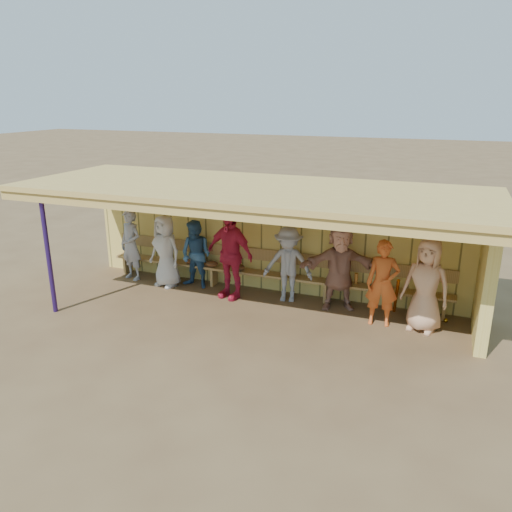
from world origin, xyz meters
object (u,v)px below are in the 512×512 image
Objects in this scene: player_f at (340,267)px; player_h at (426,285)px; bench at (269,269)px; player_c at (196,255)px; player_b at (165,251)px; player_a at (131,245)px; player_g at (383,283)px; player_e at (288,264)px; player_d at (230,254)px.

player_f is 1.70m from player_h.
player_c is at bearing -169.14° from bench.
player_b is 0.94× the size of player_h.
player_a is 0.97m from player_b.
player_a is at bearing 170.48° from player_g.
player_g reaches higher than player_e.
player_g reaches higher than player_c.
player_g is 0.94× the size of player_h.
player_b is 1.62m from player_d.
player_c is 2.12m from player_e.
player_c is 0.98m from player_d.
player_h is (2.72, -0.42, 0.07)m from player_e.
bench is (-1.59, 0.31, -0.34)m from player_f.
player_e is (3.77, 0.06, -0.03)m from player_a.
player_c is 0.20× the size of bench.
player_a is at bearing -170.42° from player_c.
bench is (1.59, 0.31, -0.23)m from player_c.
player_d is at bearing 12.38° from player_a.
player_e is 0.21× the size of bench.
player_e is at bearing 17.68° from player_a.
player_g is at bearing -20.26° from player_e.
player_f reaches higher than player_e.
player_h reaches higher than bench.
player_e is 0.98× the size of player_g.
player_g is (4.08, -0.46, 0.05)m from player_c.
player_a is 1.01× the size of player_g.
player_g is at bearing 10.94° from player_d.
player_b is 0.70m from player_c.
player_c is at bearing -168.94° from player_h.
player_d is 1.10× the size of player_f.
player_f is 1.66m from bench.
player_f is at bearing 14.37° from player_b.
player_h is at bearing 12.13° from player_d.
player_d is at bearing -7.81° from player_c.
player_g is 0.76m from player_h.
player_g is (3.15, -0.20, -0.15)m from player_d.
player_a is 1.01× the size of player_b.
player_a is at bearing 161.84° from player_f.
player_e is at bearing 161.37° from player_g.
player_h is 0.23× the size of bench.
player_f reaches higher than player_a.
player_d is 1.21× the size of player_e.
player_f reaches higher than bench.
player_b is 0.21× the size of bench.
player_a is 3.28m from bench.
player_h reaches higher than player_g.
player_a is 0.95× the size of player_h.
player_e is 0.66m from bench.
player_g is at bearing 12.83° from player_a.
player_b is at bearing 175.97° from player_e.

